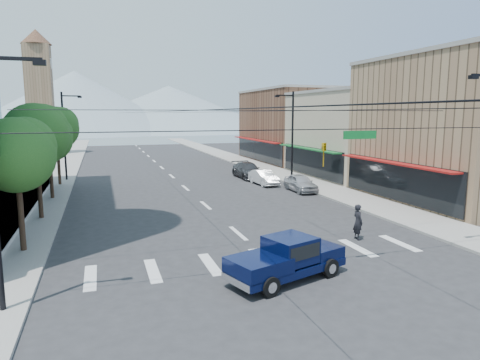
{
  "coord_description": "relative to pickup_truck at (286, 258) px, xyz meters",
  "views": [
    {
      "loc": [
        -7.32,
        -16.76,
        6.84
      ],
      "look_at": [
        0.34,
        6.72,
        3.0
      ],
      "focal_mm": 32.0,
      "sensor_mm": 36.0,
      "label": 1
    }
  ],
  "objects": [
    {
      "name": "sidewalk_right",
      "position": [
        12.23,
        41.23,
        -0.86
      ],
      "size": [
        4.0,
        120.0,
        0.15
      ],
      "primitive_type": "cube",
      "color": "gray",
      "rests_on": "ground"
    },
    {
      "name": "mountain_left",
      "position": [
        -14.77,
        151.23,
        10.06
      ],
      "size": [
        80.0,
        80.0,
        22.0
      ],
      "primitive_type": "cone",
      "color": "gray",
      "rests_on": "ground"
    },
    {
      "name": "parked_car_near",
      "position": [
        9.63,
        18.35,
        -0.18
      ],
      "size": [
        1.94,
        4.53,
        1.52
      ],
      "primitive_type": "imported",
      "rotation": [
        0.0,
        0.0,
        -0.03
      ],
      "color": "#ACACB1",
      "rests_on": "ground"
    },
    {
      "name": "signal_rig",
      "position": [
        0.43,
        0.23,
        3.71
      ],
      "size": [
        21.8,
        0.2,
        9.0
      ],
      "color": "black",
      "rests_on": "ground"
    },
    {
      "name": "mountain_right",
      "position": [
        20.23,
        161.23,
        8.06
      ],
      "size": [
        90.0,
        90.0,
        18.0
      ],
      "primitive_type": "cone",
      "color": "gray",
      "rests_on": "ground"
    },
    {
      "name": "parked_car_mid",
      "position": [
        7.83,
        22.75,
        -0.23
      ],
      "size": [
        1.81,
        4.42,
        1.43
      ],
      "primitive_type": "imported",
      "rotation": [
        0.0,
        0.0,
        0.07
      ],
      "color": "white",
      "rests_on": "ground"
    },
    {
      "name": "pickup_truck",
      "position": [
        0.0,
        0.0,
        0.0
      ],
      "size": [
        5.63,
        3.45,
        1.8
      ],
      "rotation": [
        0.0,
        0.0,
        0.32
      ],
      "color": "#070F36",
      "rests_on": "ground"
    },
    {
      "name": "tree_near",
      "position": [
        -10.84,
        7.33,
        4.05
      ],
      "size": [
        3.65,
        3.64,
        6.71
      ],
      "color": "black",
      "rests_on": "ground"
    },
    {
      "name": "tree_midfar",
      "position": [
        -10.84,
        21.33,
        4.05
      ],
      "size": [
        3.65,
        3.64,
        6.71
      ],
      "color": "black",
      "rests_on": "ground"
    },
    {
      "name": "clock_tower",
      "position": [
        -16.27,
        63.23,
        9.7
      ],
      "size": [
        4.8,
        4.8,
        20.4
      ],
      "color": "#8C6B4C",
      "rests_on": "ground"
    },
    {
      "name": "shop_far",
      "position": [
        20.23,
        41.23,
        4.06
      ],
      "size": [
        12.0,
        18.0,
        10.0
      ],
      "primitive_type": "cube",
      "color": "brown",
      "rests_on": "ground"
    },
    {
      "name": "tree_far",
      "position": [
        -10.84,
        28.33,
        4.65
      ],
      "size": [
        4.09,
        4.09,
        7.52
      ],
      "color": "black",
      "rests_on": "ground"
    },
    {
      "name": "lamp_pole_ne",
      "position": [
        10.9,
        23.23,
        4.0
      ],
      "size": [
        2.0,
        0.25,
        9.0
      ],
      "color": "black",
      "rests_on": "ground"
    },
    {
      "name": "tree_midnear",
      "position": [
        -10.84,
        14.33,
        4.65
      ],
      "size": [
        4.09,
        4.09,
        7.52
      ],
      "color": "black",
      "rests_on": "ground"
    },
    {
      "name": "ground",
      "position": [
        0.23,
        1.23,
        -0.94
      ],
      "size": [
        160.0,
        160.0,
        0.0
      ],
      "primitive_type": "plane",
      "color": "#28282B",
      "rests_on": "ground"
    },
    {
      "name": "shop_near",
      "position": [
        20.23,
        11.23,
        4.56
      ],
      "size": [
        12.0,
        14.0,
        11.0
      ],
      "primitive_type": "cube",
      "color": "#8C6B4C",
      "rests_on": "ground"
    },
    {
      "name": "sidewalk_left",
      "position": [
        -11.77,
        41.23,
        -0.86
      ],
      "size": [
        4.0,
        120.0,
        0.15
      ],
      "primitive_type": "cube",
      "color": "gray",
      "rests_on": "ground"
    },
    {
      "name": "pedestrian",
      "position": [
        6.11,
        4.08,
        0.04
      ],
      "size": [
        0.49,
        0.73,
        1.96
      ],
      "primitive_type": "imported",
      "rotation": [
        0.0,
        0.0,
        1.55
      ],
      "color": "black",
      "rests_on": "ground"
    },
    {
      "name": "lamp_pole_nw",
      "position": [
        -10.43,
        31.23,
        4.0
      ],
      "size": [
        2.0,
        0.25,
        9.0
      ],
      "color": "black",
      "rests_on": "ground"
    },
    {
      "name": "shop_mid",
      "position": [
        20.23,
        25.23,
        3.56
      ],
      "size": [
        12.0,
        14.0,
        9.0
      ],
      "primitive_type": "cube",
      "color": "tan",
      "rests_on": "ground"
    },
    {
      "name": "parked_car_far",
      "position": [
        7.83,
        27.47,
        -0.12
      ],
      "size": [
        2.33,
        5.64,
        1.63
      ],
      "primitive_type": "imported",
      "rotation": [
        0.0,
        0.0,
        0.01
      ],
      "color": "#343437",
      "rests_on": "ground"
    }
  ]
}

